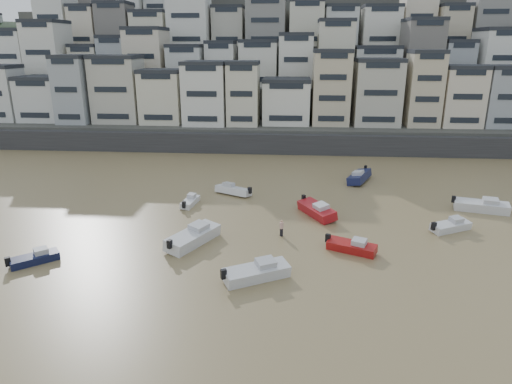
# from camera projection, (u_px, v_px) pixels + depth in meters

# --- Properties ---
(harbor_wall) EXTENTS (140.00, 3.00, 3.50)m
(harbor_wall) POSITION_uv_depth(u_px,v_px,m) (277.00, 143.00, 80.89)
(harbor_wall) COLOR #38383A
(harbor_wall) RESTS_ON ground
(hillside) EXTENTS (141.04, 66.00, 50.00)m
(hillside) POSITION_uv_depth(u_px,v_px,m) (302.00, 67.00, 114.80)
(hillside) COLOR #4C4C47
(hillside) RESTS_ON ground
(boat_a) EXTENTS (6.30, 4.68, 1.66)m
(boat_a) POSITION_uv_depth(u_px,v_px,m) (257.00, 270.00, 37.51)
(boat_a) COLOR silver
(boat_a) RESTS_ON ground
(boat_b) EXTENTS (5.21, 3.54, 1.36)m
(boat_b) POSITION_uv_depth(u_px,v_px,m) (352.00, 245.00, 42.56)
(boat_b) COLOR maroon
(boat_b) RESTS_ON ground
(boat_c) EXTENTS (5.23, 7.27, 1.91)m
(boat_c) POSITION_uv_depth(u_px,v_px,m) (193.00, 235.00, 44.19)
(boat_c) COLOR silver
(boat_c) RESTS_ON ground
(boat_d) EXTENTS (5.11, 3.70, 1.34)m
(boat_d) POSITION_uv_depth(u_px,v_px,m) (451.00, 225.00, 47.39)
(boat_d) COLOR silver
(boat_d) RESTS_ON ground
(boat_e) EXTENTS (4.82, 6.50, 1.71)m
(boat_e) POSITION_uv_depth(u_px,v_px,m) (317.00, 209.00, 51.47)
(boat_e) COLOR maroon
(boat_e) RESTS_ON ground
(boat_f) EXTENTS (1.96, 4.37, 1.15)m
(boat_f) POSITION_uv_depth(u_px,v_px,m) (190.00, 200.00, 55.02)
(boat_f) COLOR silver
(boat_f) RESTS_ON ground
(boat_g) EXTENTS (6.77, 3.66, 1.76)m
(boat_g) POSITION_uv_depth(u_px,v_px,m) (482.00, 204.00, 52.85)
(boat_g) COLOR silver
(boat_g) RESTS_ON ground
(boat_h) EXTENTS (5.50, 3.92, 1.44)m
(boat_h) POSITION_uv_depth(u_px,v_px,m) (233.00, 189.00, 58.86)
(boat_h) COLOR silver
(boat_h) RESTS_ON ground
(boat_i) EXTENTS (4.56, 6.81, 1.77)m
(boat_i) POSITION_uv_depth(u_px,v_px,m) (360.00, 175.00, 64.34)
(boat_i) COLOR #151B44
(boat_i) RESTS_ON ground
(boat_j) EXTENTS (4.30, 4.00, 1.21)m
(boat_j) POSITION_uv_depth(u_px,v_px,m) (34.00, 257.00, 40.38)
(boat_j) COLOR #121839
(boat_j) RESTS_ON ground
(person_pink) EXTENTS (0.44, 0.44, 1.74)m
(person_pink) POSITION_uv_depth(u_px,v_px,m) (281.00, 228.00, 46.04)
(person_pink) COLOR #CA9A8E
(person_pink) RESTS_ON ground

